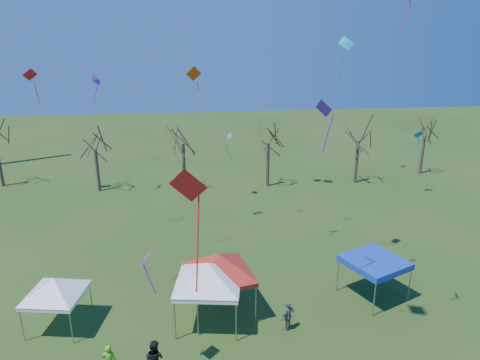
{
  "coord_description": "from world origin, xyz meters",
  "views": [
    {
      "loc": [
        -1.9,
        -16.62,
        14.53
      ],
      "look_at": [
        0.56,
        3.0,
        7.87
      ],
      "focal_mm": 32.0,
      "sensor_mm": 36.0,
      "label": 1
    }
  ],
  "objects_px": {
    "tent_red": "(218,258)",
    "tree_1": "(93,133)",
    "tent_white_mid": "(208,267)",
    "tree_3": "(269,127)",
    "tree_2": "(182,127)",
    "tree_5": "(427,123)",
    "person_grey": "(288,316)",
    "tree_4": "(360,125)",
    "tent_blue": "(375,262)",
    "person_dark": "(154,359)",
    "tent_white_west": "(54,281)"
  },
  "relations": [
    {
      "from": "tree_2",
      "to": "tree_3",
      "type": "distance_m",
      "value": 8.41
    },
    {
      "from": "tent_red",
      "to": "tree_2",
      "type": "bearing_deg",
      "value": 95.05
    },
    {
      "from": "tree_1",
      "to": "tent_blue",
      "type": "bearing_deg",
      "value": -47.0
    },
    {
      "from": "tree_2",
      "to": "person_dark",
      "type": "bearing_deg",
      "value": -93.15
    },
    {
      "from": "tree_3",
      "to": "tree_2",
      "type": "bearing_deg",
      "value": 177.73
    },
    {
      "from": "tree_4",
      "to": "person_grey",
      "type": "distance_m",
      "value": 26.15
    },
    {
      "from": "tree_3",
      "to": "tent_red",
      "type": "relative_size",
      "value": 1.71
    },
    {
      "from": "tent_white_west",
      "to": "tent_blue",
      "type": "height_order",
      "value": "tent_white_west"
    },
    {
      "from": "tent_white_mid",
      "to": "person_dark",
      "type": "height_order",
      "value": "tent_white_mid"
    },
    {
      "from": "tree_1",
      "to": "tent_white_west",
      "type": "relative_size",
      "value": 2.02
    },
    {
      "from": "tree_4",
      "to": "person_dark",
      "type": "xyz_separation_m",
      "value": [
        -19.11,
        -24.83,
        -5.11
      ]
    },
    {
      "from": "tree_1",
      "to": "person_grey",
      "type": "height_order",
      "value": "tree_1"
    },
    {
      "from": "tree_2",
      "to": "tree_5",
      "type": "distance_m",
      "value": 26.15
    },
    {
      "from": "tree_2",
      "to": "tree_5",
      "type": "bearing_deg",
      "value": 3.7
    },
    {
      "from": "tent_blue",
      "to": "tent_white_mid",
      "type": "bearing_deg",
      "value": -172.97
    },
    {
      "from": "tree_3",
      "to": "tree_5",
      "type": "bearing_deg",
      "value": 6.52
    },
    {
      "from": "tree_5",
      "to": "tent_blue",
      "type": "height_order",
      "value": "tree_5"
    },
    {
      "from": "tent_red",
      "to": "person_grey",
      "type": "bearing_deg",
      "value": -29.44
    },
    {
      "from": "tree_1",
      "to": "tree_5",
      "type": "height_order",
      "value": "tree_1"
    },
    {
      "from": "tree_1",
      "to": "tent_white_west",
      "type": "xyz_separation_m",
      "value": [
        1.81,
        -21.3,
        -3.09
      ]
    },
    {
      "from": "tree_5",
      "to": "tent_white_mid",
      "type": "relative_size",
      "value": 1.64
    },
    {
      "from": "tree_1",
      "to": "tent_red",
      "type": "distance_m",
      "value": 23.58
    },
    {
      "from": "tent_white_mid",
      "to": "tree_3",
      "type": "bearing_deg",
      "value": 71.37
    },
    {
      "from": "tent_white_west",
      "to": "tree_4",
      "type": "bearing_deg",
      "value": 40.34
    },
    {
      "from": "tree_4",
      "to": "tent_white_mid",
      "type": "distance_m",
      "value": 27.0
    },
    {
      "from": "tree_1",
      "to": "tent_blue",
      "type": "height_order",
      "value": "tree_1"
    },
    {
      "from": "tree_1",
      "to": "tree_4",
      "type": "distance_m",
      "value": 26.13
    },
    {
      "from": "tree_4",
      "to": "tent_red",
      "type": "height_order",
      "value": "tree_4"
    },
    {
      "from": "tree_4",
      "to": "tent_blue",
      "type": "xyz_separation_m",
      "value": [
        -6.85,
        -20.01,
        -3.85
      ]
    },
    {
      "from": "person_dark",
      "to": "tree_5",
      "type": "bearing_deg",
      "value": -105.91
    },
    {
      "from": "tree_5",
      "to": "tent_white_west",
      "type": "distance_m",
      "value": 39.91
    },
    {
      "from": "tree_1",
      "to": "tree_5",
      "type": "bearing_deg",
      "value": 2.35
    },
    {
      "from": "tree_1",
      "to": "tent_white_west",
      "type": "bearing_deg",
      "value": -85.15
    },
    {
      "from": "tent_blue",
      "to": "tree_2",
      "type": "bearing_deg",
      "value": 118.06
    },
    {
      "from": "tree_5",
      "to": "person_dark",
      "type": "height_order",
      "value": "tree_5"
    },
    {
      "from": "tent_white_mid",
      "to": "tent_red",
      "type": "height_order",
      "value": "tent_red"
    },
    {
      "from": "tree_4",
      "to": "tent_white_west",
      "type": "height_order",
      "value": "tree_4"
    },
    {
      "from": "tree_1",
      "to": "tree_3",
      "type": "distance_m",
      "value": 16.81
    },
    {
      "from": "tree_1",
      "to": "tree_2",
      "type": "bearing_deg",
      "value": -1.85
    },
    {
      "from": "tree_5",
      "to": "tent_blue",
      "type": "distance_m",
      "value": 27.04
    },
    {
      "from": "tree_4",
      "to": "tent_blue",
      "type": "relative_size",
      "value": 1.96
    },
    {
      "from": "tree_4",
      "to": "tree_5",
      "type": "height_order",
      "value": "tree_4"
    },
    {
      "from": "tree_5",
      "to": "person_grey",
      "type": "distance_m",
      "value": 32.49
    },
    {
      "from": "person_dark",
      "to": "person_grey",
      "type": "xyz_separation_m",
      "value": [
        6.64,
        2.46,
        -0.13
      ]
    },
    {
      "from": "tree_5",
      "to": "tent_white_mid",
      "type": "height_order",
      "value": "tree_5"
    },
    {
      "from": "tent_white_west",
      "to": "tent_blue",
      "type": "bearing_deg",
      "value": 2.09
    },
    {
      "from": "tent_white_west",
      "to": "tent_white_mid",
      "type": "bearing_deg",
      "value": -4.03
    },
    {
      "from": "tent_red",
      "to": "tree_1",
      "type": "bearing_deg",
      "value": 115.89
    },
    {
      "from": "tree_3",
      "to": "person_grey",
      "type": "distance_m",
      "value": 23.24
    },
    {
      "from": "tree_3",
      "to": "tent_blue",
      "type": "bearing_deg",
      "value": -82.98
    }
  ]
}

